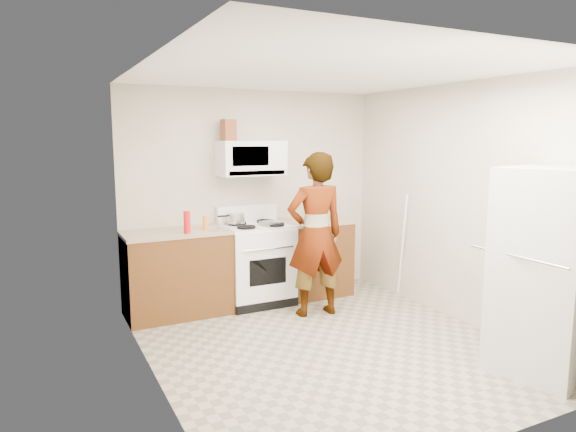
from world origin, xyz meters
TOP-DOWN VIEW (x-y plane):
  - floor at (0.00, 0.00)m, footprint 3.60×3.60m
  - back_wall at (0.00, 1.79)m, footprint 3.20×0.02m
  - right_wall at (1.59, 0.00)m, footprint 0.02×3.60m
  - cabinet_left at (-1.04, 1.49)m, footprint 1.12×0.62m
  - counter_left at (-1.04, 1.49)m, footprint 1.14×0.64m
  - cabinet_right at (0.68, 1.49)m, footprint 0.80×0.62m
  - counter_right at (0.68, 1.49)m, footprint 0.82×0.64m
  - gas_range at (-0.10, 1.48)m, footprint 0.76×0.65m
  - microwave at (-0.10, 1.61)m, footprint 0.76×0.38m
  - person at (0.32, 0.81)m, footprint 0.69×0.49m
  - fridge at (1.30, -1.25)m, footprint 0.85×0.85m
  - kettle at (0.78, 1.66)m, footprint 0.17×0.17m
  - jug at (-0.37, 1.63)m, footprint 0.15×0.15m
  - saucepan at (-0.31, 1.58)m, footprint 0.27×0.27m
  - tray at (0.06, 1.39)m, footprint 0.28×0.22m
  - bottle_spray at (-0.96, 1.31)m, footprint 0.09×0.09m
  - bottle_hot_sauce at (-0.73, 1.43)m, footprint 0.05×0.05m
  - bottle_green_cap at (-0.96, 1.34)m, footprint 0.07×0.07m
  - pot_lid at (-0.60, 1.33)m, footprint 0.33×0.33m
  - broom at (1.56, 0.87)m, footprint 0.14×0.27m

SIDE VIEW (x-z plane):
  - floor at x=0.00m, z-range 0.00..0.00m
  - cabinet_left at x=-1.04m, z-range 0.00..0.90m
  - cabinet_right at x=0.68m, z-range 0.00..0.90m
  - gas_range at x=-0.10m, z-range -0.08..1.05m
  - broom at x=1.56m, z-range 0.01..1.29m
  - fridge at x=1.30m, z-range 0.00..1.70m
  - person at x=0.32m, z-range 0.00..1.79m
  - counter_left at x=-1.04m, z-range 0.90..0.93m
  - counter_right at x=0.68m, z-range 0.90..0.93m
  - pot_lid at x=-0.60m, z-range 0.94..0.95m
  - tray at x=0.06m, z-range 0.93..0.98m
  - saucepan at x=-0.31m, z-range 0.95..1.06m
  - bottle_hot_sauce at x=-0.73m, z-range 0.94..1.09m
  - bottle_green_cap at x=-0.96m, z-range 0.94..1.11m
  - kettle at x=0.78m, z-range 0.94..1.12m
  - bottle_spray at x=-0.96m, z-range 0.94..1.17m
  - back_wall at x=0.00m, z-range 0.00..2.50m
  - right_wall at x=1.59m, z-range 0.00..2.50m
  - microwave at x=-0.10m, z-range 1.50..1.90m
  - jug at x=-0.37m, z-range 1.90..2.14m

